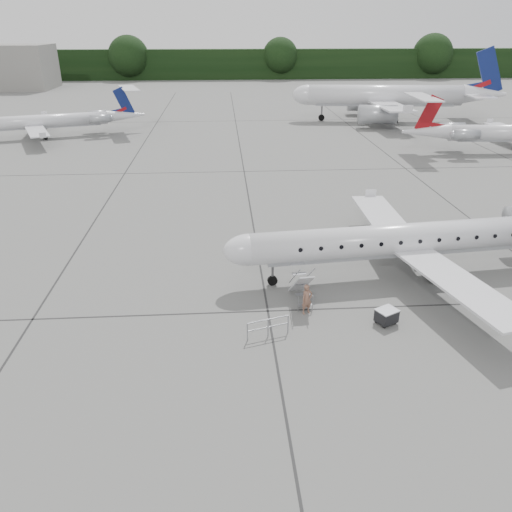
{
  "coord_description": "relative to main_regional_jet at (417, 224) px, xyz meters",
  "views": [
    {
      "loc": [
        -9.18,
        -21.35,
        14.33
      ],
      "look_at": [
        -7.44,
        4.43,
        2.3
      ],
      "focal_mm": 35.0,
      "sensor_mm": 36.0,
      "label": 1
    }
  ],
  "objects": [
    {
      "name": "main_regional_jet",
      "position": [
        0.0,
        0.0,
        0.0
      ],
      "size": [
        28.2,
        21.61,
        6.77
      ],
      "primitive_type": null,
      "rotation": [
        0.0,
        0.0,
        0.1
      ],
      "color": "silver",
      "rests_on": "ground"
    },
    {
      "name": "bg_regional_left",
      "position": [
        -36.9,
        43.8,
        -0.23
      ],
      "size": [
        28.01,
        23.5,
        6.31
      ],
      "primitive_type": null,
      "rotation": [
        0.0,
        0.0,
        0.29
      ],
      "color": "silver",
      "rests_on": "ground"
    },
    {
      "name": "bg_narrowbody",
      "position": [
        14.43,
        54.0,
        2.22
      ],
      "size": [
        33.34,
        25.55,
        11.2
      ],
      "primitive_type": null,
      "rotation": [
        0.0,
        0.0,
        -0.1
      ],
      "color": "silver",
      "rests_on": "ground"
    },
    {
      "name": "treeline",
      "position": [
        -2.43,
        123.93,
        0.62
      ],
      "size": [
        260.0,
        4.0,
        8.0
      ],
      "primitive_type": "cube",
      "color": "black",
      "rests_on": "ground"
    },
    {
      "name": "safety_railing",
      "position": [
        -9.59,
        -6.36,
        -2.88
      ],
      "size": [
        2.13,
        0.71,
        1.0
      ],
      "primitive_type": null,
      "rotation": [
        0.0,
        0.0,
        0.29
      ],
      "color": "gray",
      "rests_on": "ground"
    },
    {
      "name": "airstair",
      "position": [
        -7.43,
        -2.95,
        -2.32
      ],
      "size": [
        1.09,
        2.43,
        2.12
      ],
      "primitive_type": null,
      "rotation": [
        0.0,
        0.0,
        0.1
      ],
      "color": "silver",
      "rests_on": "ground"
    },
    {
      "name": "passenger",
      "position": [
        -7.29,
        -4.27,
        -2.52
      ],
      "size": [
        0.74,
        0.63,
        1.72
      ],
      "primitive_type": "imported",
      "rotation": [
        0.0,
        0.0,
        0.4
      ],
      "color": "brown",
      "rests_on": "ground"
    },
    {
      "name": "ground",
      "position": [
        -2.43,
        -6.07,
        -3.38
      ],
      "size": [
        320.0,
        320.0,
        0.0
      ],
      "primitive_type": "plane",
      "color": "slate",
      "rests_on": "ground"
    },
    {
      "name": "baggage_cart",
      "position": [
        -3.27,
        -5.57,
        -2.94
      ],
      "size": [
        1.29,
        1.21,
        0.88
      ],
      "primitive_type": null,
      "rotation": [
        0.0,
        0.0,
        0.49
      ],
      "color": "black",
      "rests_on": "ground"
    }
  ]
}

